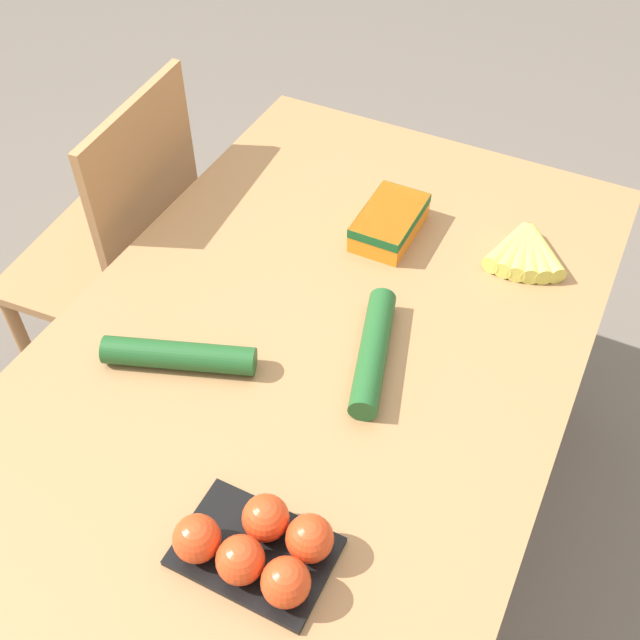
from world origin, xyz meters
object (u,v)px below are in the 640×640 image
at_px(chair, 121,257).
at_px(cucumber_near, 373,351).
at_px(carrot_bag, 390,221).
at_px(cucumber_far, 179,356).
at_px(banana_bunch, 525,251).
at_px(tomato_pack, 259,548).

distance_m(chair, cucumber_near, 0.84).
height_order(carrot_bag, cucumber_far, carrot_bag).
bearing_deg(cucumber_near, banana_bunch, -23.25).
bearing_deg(cucumber_far, tomato_pack, -129.73).
bearing_deg(cucumber_near, carrot_bag, 18.25).
xyz_separation_m(banana_bunch, tomato_pack, (-0.79, 0.16, 0.02)).
bearing_deg(banana_bunch, cucumber_near, 156.75).
height_order(chair, cucumber_far, chair).
distance_m(banana_bunch, cucumber_near, 0.41).
relative_size(carrot_bag, cucumber_near, 0.67).
xyz_separation_m(banana_bunch, carrot_bag, (-0.05, 0.27, 0.02)).
distance_m(chair, cucumber_far, 0.66).
bearing_deg(chair, carrot_bag, 95.00).
distance_m(carrot_bag, cucumber_near, 0.35).
bearing_deg(tomato_pack, carrot_bag, 8.79).
bearing_deg(banana_bunch, tomato_pack, 168.75).
distance_m(carrot_bag, cucumber_far, 0.52).
xyz_separation_m(banana_bunch, cucumber_near, (-0.38, 0.16, 0.01)).
distance_m(banana_bunch, carrot_bag, 0.28).
relative_size(chair, tomato_pack, 4.25).
height_order(banana_bunch, carrot_bag, carrot_bag).
xyz_separation_m(chair, cucumber_far, (-0.38, -0.47, 0.27)).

